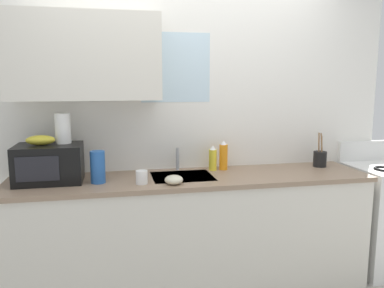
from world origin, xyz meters
The scene contains 12 objects.
kitchen_wall_assembly centered at (-0.15, 0.31, 1.36)m, with size 3.51×0.42×2.50m.
counter_unit centered at (0.00, 0.00, 0.46)m, with size 2.74×0.63×0.90m.
sink_faucet centered at (-0.07, 0.24, 0.99)m, with size 0.03×0.03×0.18m, color #B2B5BA.
microwave centered at (-1.03, 0.05, 1.04)m, with size 0.46×0.35×0.27m.
banana_bunch centered at (-1.08, 0.05, 1.20)m, with size 0.20×0.11×0.07m, color gold.
paper_towel_roll centered at (-0.93, 0.10, 1.28)m, with size 0.11×0.11×0.22m, color white.
dish_soap_bottle_yellow centered at (0.21, 0.18, 1.00)m, with size 0.06×0.06×0.20m.
dish_soap_bottle_orange centered at (0.30, 0.18, 1.01)m, with size 0.07×0.07×0.24m.
cereal_canister centered at (-0.69, -0.05, 1.01)m, with size 0.10×0.10×0.23m, color #2659A5.
mug_white centered at (-0.39, -0.14, 0.95)m, with size 0.08×0.08×0.10m, color white.
utensil_crock centered at (1.13, 0.12, 0.97)m, with size 0.11×0.11×0.29m.
small_bowl centered at (-0.17, -0.20, 0.93)m, with size 0.13×0.13×0.07m, color beige.
Camera 1 is at (-0.58, -2.81, 1.61)m, focal length 36.13 mm.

